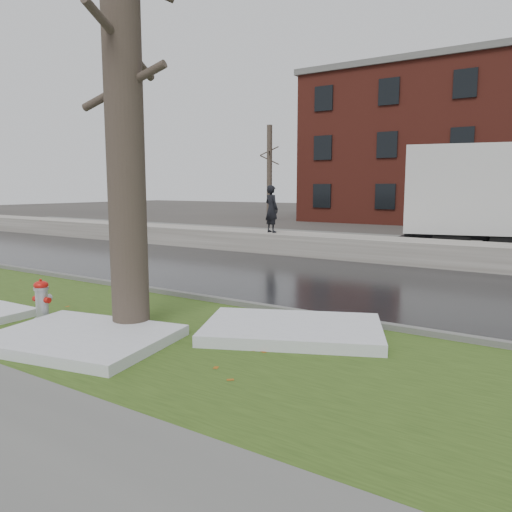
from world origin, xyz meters
The scene contains 13 objects.
ground centered at (0.00, 0.00, 0.00)m, with size 120.00×120.00×0.00m, color #47423D.
verge centered at (0.00, -1.25, 0.02)m, with size 60.00×4.50×0.04m, color #2E4617.
road centered at (0.00, 4.50, 0.01)m, with size 60.00×7.00×0.03m, color black.
parking_lot centered at (0.00, 13.00, 0.01)m, with size 60.00×9.00×0.03m, color slate.
curb centered at (0.00, 1.00, 0.07)m, with size 60.00×0.15×0.14m, color slate.
snowbank centered at (0.00, 8.70, 0.38)m, with size 60.00×1.60×0.75m, color #BAB4AA.
bg_tree_left centered at (-12.00, 22.00, 3.33)m, with size 1.40×1.62×6.50m.
bg_tree_center centered at (-6.00, 26.00, 3.33)m, with size 1.40×1.62×6.50m.
fire_hydrant centered at (-1.89, -1.86, 0.44)m, with size 0.37×0.33×0.76m.
tree centered at (-0.21, -1.34, 3.88)m, with size 1.57×1.84×7.62m.
worker centered at (-3.52, 8.50, 1.61)m, with size 0.62×0.41×1.71m, color black.
snow_patch_near centered at (-0.26, -2.30, 0.12)m, with size 2.60×2.00×0.16m, color silver.
snow_patch_side centered at (2.21, -0.16, 0.13)m, with size 2.80×1.80×0.18m, color silver.
Camera 1 is at (5.99, -6.96, 2.39)m, focal length 35.00 mm.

